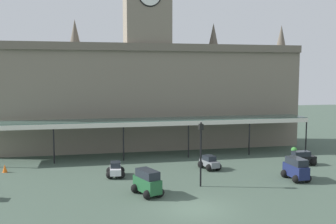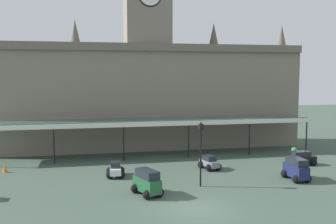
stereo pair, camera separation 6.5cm
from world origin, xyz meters
name	(u,v)px [view 1 (the left image)]	position (x,y,z in m)	size (l,w,h in m)	color
ground_plane	(196,209)	(0.00, 0.00, 0.00)	(140.00, 140.00, 0.00)	#3F5144
station_building	(147,87)	(0.00, 20.38, 6.79)	(34.42, 5.64, 20.51)	slate
entrance_canopy	(154,121)	(0.00, 15.42, 3.62)	(32.35, 3.26, 3.76)	#38564C
car_navy_van	(296,170)	(9.45, 4.62, 0.81)	(1.64, 2.43, 1.77)	#19214C
car_black_estate	(303,159)	(12.68, 9.06, 0.56)	(2.26, 1.56, 1.27)	black
car_grey_sedan	(209,163)	(3.84, 9.29, 0.50)	(1.83, 2.21, 1.19)	slate
car_white_sedan	(115,170)	(-4.38, 8.51, 0.50)	(1.60, 2.10, 1.19)	silver
car_green_van	(147,183)	(-2.55, 3.26, 0.81)	(2.16, 2.58, 1.77)	#1E512D
victorian_lamppost	(201,147)	(1.62, 4.47, 2.99)	(0.30, 0.30, 4.80)	black
traffic_cone	(5,168)	(-13.48, 11.69, 0.34)	(0.40, 0.40, 0.68)	orange
planter_forecourt_centre	(294,152)	(13.79, 12.48, 0.49)	(0.60, 0.60, 0.96)	#47423D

